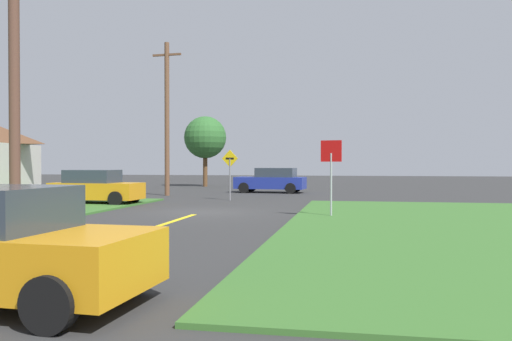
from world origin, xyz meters
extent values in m
plane|color=#303030|center=(0.00, 0.00, 0.00)|extent=(120.00, 120.00, 0.00)
cube|color=#38692A|center=(9.86, -4.00, 0.04)|extent=(12.00, 20.00, 0.08)
cube|color=yellow|center=(0.00, -8.00, 0.01)|extent=(0.20, 14.00, 0.01)
cylinder|color=#9EA0A8|center=(5.11, -1.17, 1.15)|extent=(0.07, 0.07, 2.29)
cube|color=red|center=(5.11, -1.17, 2.37)|extent=(0.74, 0.21, 0.76)
cube|color=navy|center=(0.51, 13.86, 0.64)|extent=(4.66, 2.15, 0.76)
cube|color=#2D3842|center=(0.89, 13.83, 1.32)|extent=(2.61, 1.76, 0.60)
cylinder|color=black|center=(-1.10, 13.13, 0.34)|extent=(0.70, 0.28, 0.68)
cylinder|color=black|center=(-0.95, 14.86, 0.34)|extent=(0.70, 0.28, 0.68)
cylinder|color=black|center=(1.97, 12.87, 0.34)|extent=(0.70, 0.28, 0.68)
cylinder|color=black|center=(2.11, 14.60, 0.34)|extent=(0.70, 0.28, 0.68)
cube|color=orange|center=(1.21, -13.41, 0.64)|extent=(4.11, 2.15, 0.76)
cylinder|color=black|center=(2.62, -12.55, 0.34)|extent=(0.69, 0.26, 0.68)
cylinder|color=black|center=(2.51, -14.43, 0.34)|extent=(0.69, 0.26, 0.68)
cube|color=orange|center=(-5.93, 2.75, 0.64)|extent=(4.21, 1.87, 0.76)
cube|color=#2D3842|center=(-6.15, 2.76, 1.32)|extent=(2.33, 1.60, 0.60)
cylinder|color=black|center=(-4.49, 3.56, 0.34)|extent=(0.69, 0.24, 0.68)
cylinder|color=black|center=(-4.55, 1.85, 0.34)|extent=(0.69, 0.24, 0.68)
cylinder|color=black|center=(-7.31, 3.65, 0.34)|extent=(0.69, 0.24, 0.68)
cylinder|color=black|center=(-7.37, 1.94, 0.34)|extent=(0.69, 0.24, 0.68)
cylinder|color=brown|center=(-5.21, -4.22, 4.34)|extent=(0.35, 0.35, 8.67)
cylinder|color=brown|center=(-5.04, 9.70, 4.55)|extent=(0.28, 0.28, 9.10)
cube|color=brown|center=(-5.04, 9.70, 8.37)|extent=(1.80, 0.26, 0.12)
cylinder|color=slate|center=(-0.45, 6.59, 1.09)|extent=(0.08, 0.08, 2.18)
cube|color=yellow|center=(-0.45, 6.59, 2.18)|extent=(0.90, 0.20, 0.91)
cube|color=black|center=(-0.45, 6.59, 2.18)|extent=(0.45, 0.12, 0.10)
cylinder|color=brown|center=(-6.15, 21.56, 1.33)|extent=(0.37, 0.37, 2.67)
sphere|color=#2E642B|center=(-6.15, 21.56, 4.05)|extent=(3.46, 3.46, 3.46)
camera|label=1|loc=(5.92, -19.80, 1.95)|focal=36.60mm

